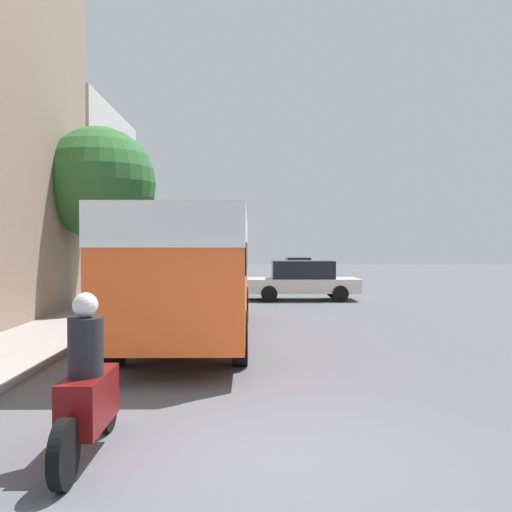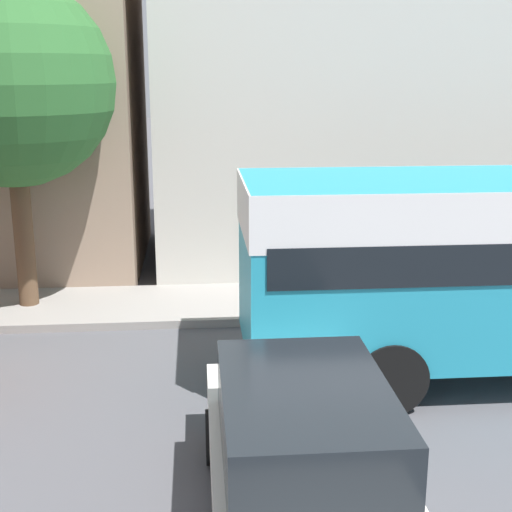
# 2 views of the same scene
# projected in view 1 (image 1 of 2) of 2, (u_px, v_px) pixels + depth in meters

# --- Properties ---
(ground_plane) EXTENTS (120.00, 120.00, 0.00)m
(ground_plane) POSITION_uv_depth(u_px,v_px,m) (280.00, 463.00, 5.78)
(ground_plane) COLOR #515156
(building_far_terrace) EXTENTS (5.69, 8.65, 8.16)m
(building_far_terrace) POSITION_uv_depth(u_px,v_px,m) (52.00, 203.00, 25.22)
(building_far_terrace) COLOR beige
(building_far_terrace) RESTS_ON ground_plane
(bus_lead) EXTENTS (2.56, 9.58, 2.89)m
(bus_lead) POSITION_uv_depth(u_px,v_px,m) (194.00, 259.00, 13.38)
(bus_lead) COLOR #EA5B23
(bus_lead) RESTS_ON ground_plane
(bus_following) EXTENTS (2.54, 9.87, 2.99)m
(bus_following) POSITION_uv_depth(u_px,v_px,m) (220.00, 251.00, 27.44)
(bus_following) COLOR teal
(bus_following) RESTS_ON ground_plane
(motorcycle_behind_lead) EXTENTS (0.39, 2.24, 1.73)m
(motorcycle_behind_lead) POSITION_uv_depth(u_px,v_px,m) (88.00, 392.00, 5.91)
(motorcycle_behind_lead) COLOR maroon
(motorcycle_behind_lead) RESTS_ON ground_plane
(car_crossing) EXTENTS (1.80, 4.20, 1.40)m
(car_crossing) POSITION_uv_depth(u_px,v_px,m) (298.00, 267.00, 37.58)
(car_crossing) COLOR red
(car_crossing) RESTS_ON ground_plane
(car_far_curb) EXTENTS (4.46, 1.88, 1.59)m
(car_far_curb) POSITION_uv_depth(u_px,v_px,m) (303.00, 280.00, 22.93)
(car_far_curb) COLOR silver
(car_far_curb) RESTS_ON ground_plane
(pedestrian_near_curb) EXTENTS (0.33, 0.33, 1.80)m
(pedestrian_near_curb) POSITION_uv_depth(u_px,v_px,m) (171.00, 264.00, 33.44)
(pedestrian_near_curb) COLOR #232838
(pedestrian_near_curb) RESTS_ON sidewalk
(pedestrian_walking_away) EXTENTS (0.35, 0.35, 1.75)m
(pedestrian_walking_away) POSITION_uv_depth(u_px,v_px,m) (165.00, 264.00, 35.11)
(pedestrian_walking_away) COLOR #232838
(pedestrian_walking_away) RESTS_ON sidewalk
(street_tree) EXTENTS (3.68, 3.68, 5.92)m
(street_tree) POSITION_uv_depth(u_px,v_px,m) (99.00, 184.00, 18.59)
(street_tree) COLOR brown
(street_tree) RESTS_ON sidewalk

